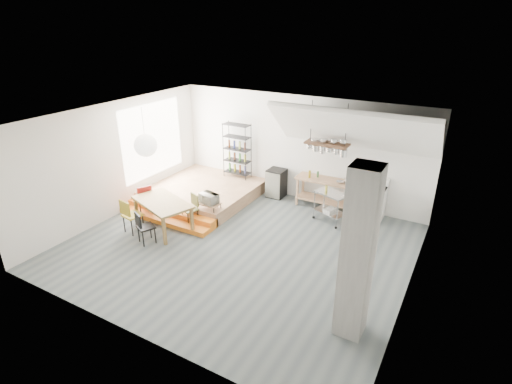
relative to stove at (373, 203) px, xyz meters
The scene contains 26 objects.
floor 4.05m from the stove, 128.38° to the right, with size 8.00×8.00×0.00m, color #4E575A.
wall_back 2.76m from the stove, behind, with size 8.00×0.04×3.20m, color silver.
wall_left 7.31m from the stove, 154.10° to the right, with size 0.04×7.00×3.20m, color silver.
wall_right 3.67m from the stove, 64.58° to the right, with size 0.04×7.00×3.20m, color silver.
ceiling 4.86m from the stove, 128.38° to the right, with size 8.00×7.00×0.02m, color white.
slope_ceiling 2.20m from the stove, 159.90° to the right, with size 4.40×1.80×0.15m, color white.
window_pane 6.82m from the stove, 165.66° to the right, with size 0.02×2.50×2.20m, color white.
platform 5.14m from the stove, 166.98° to the right, with size 3.00×3.00×0.40m, color #976C4B.
step_lower 5.90m from the stove, 148.15° to the right, with size 3.00×0.35×0.13m, color orange.
step_upper 5.72m from the stove, 151.14° to the right, with size 3.00×0.35×0.27m, color orange.
concrete_column 4.86m from the stove, 80.25° to the right, with size 0.50×0.50×3.20m, color slate.
kitchen_counter 1.41m from the stove, behind, with size 1.80×0.60×0.91m.
stove is the anchor object (origin of this frame).
pot_rack 2.04m from the stove, behind, with size 1.20×0.50×1.43m.
wire_shelving 4.58m from the stove, behind, with size 0.88×0.38×1.80m.
microwave_shelf 4.58m from the stove, 148.33° to the right, with size 0.60×0.40×0.16m.
paper_lantern 6.39m from the stove, 149.18° to the right, with size 0.60×0.60×0.60m, color white.
dining_table 5.80m from the stove, 144.61° to the right, with size 1.93×1.47×0.81m.
chair_mustard 6.63m from the stove, 143.32° to the right, with size 0.50×0.50×0.95m.
chair_black 6.25m from the stove, 137.83° to the right, with size 0.52×0.52×0.86m.
chair_olive 5.05m from the stove, 147.57° to the right, with size 0.50×0.50×0.84m.
chair_red 6.46m from the stove, 152.11° to the right, with size 0.59×0.59×0.94m.
rolling_cart 1.24m from the stove, 141.80° to the right, with size 0.98×0.75×0.87m.
mini_fridge 3.06m from the stove, behind, with size 0.53×0.53×0.90m, color black.
microwave 4.59m from the stove, 148.33° to the right, with size 0.50×0.34×0.28m, color beige.
bowl 1.09m from the stove, behind, with size 0.21×0.21×0.05m, color silver.
Camera 1 is at (4.61, -7.28, 5.23)m, focal length 28.00 mm.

